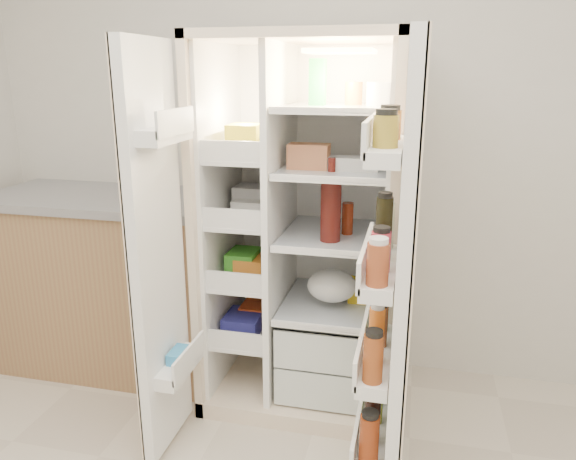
# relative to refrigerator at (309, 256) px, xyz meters

# --- Properties ---
(wall_back) EXTENTS (4.00, 0.02, 2.70)m
(wall_back) POSITION_rel_refrigerator_xyz_m (0.10, 0.35, 0.61)
(wall_back) COLOR silver
(wall_back) RESTS_ON floor
(refrigerator) EXTENTS (0.92, 0.70, 1.80)m
(refrigerator) POSITION_rel_refrigerator_xyz_m (0.00, 0.00, 0.00)
(refrigerator) COLOR beige
(refrigerator) RESTS_ON floor
(freezer_door) EXTENTS (0.15, 0.40, 1.72)m
(freezer_door) POSITION_rel_refrigerator_xyz_m (-0.52, -0.60, 0.15)
(freezer_door) COLOR white
(freezer_door) RESTS_ON floor
(fridge_door) EXTENTS (0.17, 0.58, 1.72)m
(fridge_door) POSITION_rel_refrigerator_xyz_m (0.46, -0.69, 0.13)
(fridge_door) COLOR white
(fridge_door) RESTS_ON floor
(kitchen_counter) EXTENTS (1.37, 0.73, 0.99)m
(kitchen_counter) POSITION_rel_refrigerator_xyz_m (-1.10, 0.06, -0.24)
(kitchen_counter) COLOR olive
(kitchen_counter) RESTS_ON floor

